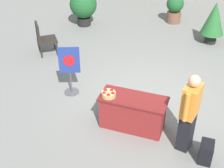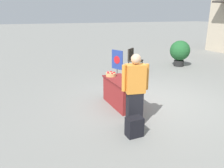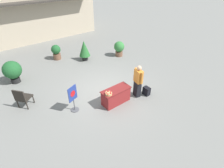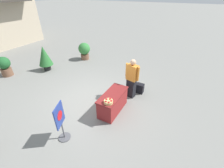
{
  "view_description": "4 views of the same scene",
  "coord_description": "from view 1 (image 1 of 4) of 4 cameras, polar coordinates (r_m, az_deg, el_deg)",
  "views": [
    {
      "loc": [
        1.21,
        -6.01,
        4.46
      ],
      "look_at": [
        -0.57,
        -1.04,
        0.98
      ],
      "focal_mm": 50.0,
      "sensor_mm": 36.0,
      "label": 1
    },
    {
      "loc": [
        4.99,
        -3.59,
        2.45
      ],
      "look_at": [
        -0.55,
        -1.12,
        0.51
      ],
      "focal_mm": 35.0,
      "sensor_mm": 36.0,
      "label": 2
    },
    {
      "loc": [
        -4.21,
        -5.94,
        5.32
      ],
      "look_at": [
        -0.18,
        -0.83,
        0.96
      ],
      "focal_mm": 28.0,
      "sensor_mm": 36.0,
      "label": 3
    },
    {
      "loc": [
        -3.85,
        -3.01,
        3.81
      ],
      "look_at": [
        0.05,
        -0.91,
        1.03
      ],
      "focal_mm": 24.0,
      "sensor_mm": 36.0,
      "label": 4
    }
  ],
  "objects": [
    {
      "name": "ground_plane",
      "position": [
        7.58,
        6.73,
        -2.97
      ],
      "size": [
        120.0,
        120.0,
        0.0
      ],
      "primitive_type": "plane",
      "color": "slate"
    },
    {
      "name": "display_table",
      "position": [
        6.58,
        3.81,
        -5.19
      ],
      "size": [
        1.39,
        0.6,
        0.74
      ],
      "color": "maroon",
      "rests_on": "ground_plane"
    },
    {
      "name": "apple_basket",
      "position": [
        6.36,
        -0.63,
        -1.81
      ],
      "size": [
        0.29,
        0.29,
        0.13
      ],
      "color": "tan",
      "rests_on": "display_table"
    },
    {
      "name": "person_visitor",
      "position": [
        5.97,
        13.92,
        -5.13
      ],
      "size": [
        0.34,
        0.6,
        1.66
      ],
      "rotation": [
        0.0,
        0.0,
        2.93
      ],
      "color": "black",
      "rests_on": "ground_plane"
    },
    {
      "name": "backpack",
      "position": [
        6.2,
        16.82,
        -11.81
      ],
      "size": [
        0.24,
        0.34,
        0.42
      ],
      "color": "black",
      "rests_on": "ground_plane"
    },
    {
      "name": "poster_board",
      "position": [
        7.52,
        -7.71,
        2.58
      ],
      "size": [
        0.47,
        0.36,
        1.26
      ],
      "rotation": [
        0.0,
        0.0,
        -1.18
      ],
      "color": "#4C4C51",
      "rests_on": "ground_plane"
    },
    {
      "name": "patio_chair",
      "position": [
        9.56,
        -12.46,
        8.34
      ],
      "size": [
        0.77,
        0.77,
        0.98
      ],
      "rotation": [
        0.0,
        0.0,
        0.67
      ],
      "color": "#28231E",
      "rests_on": "ground_plane"
    },
    {
      "name": "potted_plant_far_right",
      "position": [
        11.88,
        11.4,
        13.49
      ],
      "size": [
        0.62,
        0.62,
        1.02
      ],
      "color": "brown",
      "rests_on": "ground_plane"
    },
    {
      "name": "potted_plant_near_left",
      "position": [
        10.45,
        18.12,
        11.13
      ],
      "size": [
        0.73,
        0.73,
        1.36
      ],
      "color": "black",
      "rests_on": "ground_plane"
    },
    {
      "name": "potted_plant_near_right",
      "position": [
        11.41,
        -5.28,
        14.1
      ],
      "size": [
        0.96,
        0.96,
        1.25
      ],
      "color": "black",
      "rests_on": "ground_plane"
    }
  ]
}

